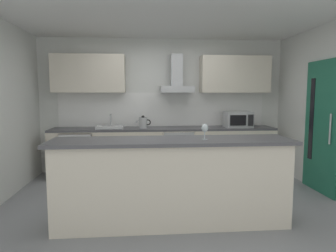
{
  "coord_description": "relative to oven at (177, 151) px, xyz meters",
  "views": [
    {
      "loc": [
        -0.4,
        -4.06,
        1.53
      ],
      "look_at": [
        -0.02,
        0.38,
        1.05
      ],
      "focal_mm": 31.65,
      "sensor_mm": 36.0,
      "label": 1
    }
  ],
  "objects": [
    {
      "name": "upper_cabinets",
      "position": [
        -0.25,
        0.18,
        1.45
      ],
      "size": [
        4.12,
        0.32,
        0.7
      ],
      "color": "beige"
    },
    {
      "name": "sink",
      "position": [
        -1.25,
        0.01,
        0.47
      ],
      "size": [
        0.5,
        0.4,
        0.26
      ],
      "color": "silver",
      "rests_on": "counter_back"
    },
    {
      "name": "microwave",
      "position": [
        1.16,
        -0.03,
        0.59
      ],
      "size": [
        0.5,
        0.38,
        0.3
      ],
      "color": "#B7BABC",
      "rests_on": "counter_back"
    },
    {
      "name": "oven",
      "position": [
        0.0,
        0.0,
        0.0
      ],
      "size": [
        0.6,
        0.62,
        0.8
      ],
      "color": "slate",
      "rests_on": "ground"
    },
    {
      "name": "counter_island",
      "position": [
        -0.31,
        -2.17,
        0.05
      ],
      "size": [
        2.78,
        0.64,
        1.02
      ],
      "color": "beige",
      "rests_on": "ground"
    },
    {
      "name": "wall_back",
      "position": [
        -0.25,
        0.41,
        0.84
      ],
      "size": [
        5.75,
        0.12,
        2.6
      ],
      "primitive_type": "cube",
      "color": "silver",
      "rests_on": "ground"
    },
    {
      "name": "side_door",
      "position": [
        2.11,
        -1.18,
        0.57
      ],
      "size": [
        0.08,
        0.85,
        2.05
      ],
      "color": "#1E664C",
      "rests_on": "ground"
    },
    {
      "name": "ceiling",
      "position": [
        -0.25,
        -1.46,
        2.15
      ],
      "size": [
        5.75,
        4.6,
        0.02
      ],
      "primitive_type": "cube",
      "color": "white"
    },
    {
      "name": "refrigerator",
      "position": [
        -1.83,
        -0.0,
        -0.03
      ],
      "size": [
        0.58,
        0.6,
        0.85
      ],
      "color": "white",
      "rests_on": "ground"
    },
    {
      "name": "kettle",
      "position": [
        -0.64,
        -0.03,
        0.55
      ],
      "size": [
        0.29,
        0.15,
        0.24
      ],
      "color": "#B7BABC",
      "rests_on": "counter_back"
    },
    {
      "name": "range_hood",
      "position": [
        0.0,
        0.13,
        1.33
      ],
      "size": [
        0.62,
        0.45,
        0.72
      ],
      "color": "#B7BABC"
    },
    {
      "name": "backsplash_tile",
      "position": [
        -0.25,
        0.33,
        0.77
      ],
      "size": [
        4.04,
        0.02,
        0.66
      ],
      "primitive_type": "cube",
      "color": "white"
    },
    {
      "name": "ground",
      "position": [
        -0.25,
        -1.46,
        -0.47
      ],
      "size": [
        5.75,
        4.6,
        0.02
      ],
      "primitive_type": "cube",
      "color": "gray"
    },
    {
      "name": "wine_glass",
      "position": [
        0.06,
        -2.21,
        0.68
      ],
      "size": [
        0.08,
        0.08,
        0.18
      ],
      "color": "silver",
      "rests_on": "counter_island"
    },
    {
      "name": "counter_back",
      "position": [
        -0.25,
        0.03,
        -0.01
      ],
      "size": [
        4.18,
        0.6,
        0.9
      ],
      "color": "beige",
      "rests_on": "ground"
    }
  ]
}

